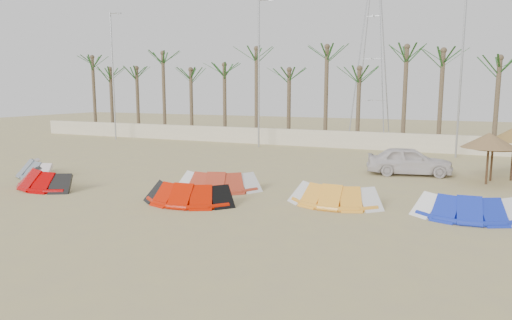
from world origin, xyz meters
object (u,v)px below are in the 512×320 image
at_px(kite_blue, 468,205).
at_px(parasol_left, 489,140).
at_px(kite_grey, 40,167).
at_px(kite_red_mid, 192,192).
at_px(kite_red_right, 221,180).
at_px(kite_orange, 336,193).
at_px(kite_red_left, 50,177).
at_px(parasol_mid, 493,142).
at_px(car, 409,161).

bearing_deg(kite_blue, parasol_left, 82.38).
bearing_deg(kite_blue, kite_grey, -179.08).
relative_size(kite_red_mid, kite_red_right, 0.95).
bearing_deg(kite_red_mid, kite_orange, 21.04).
distance_m(kite_red_left, kite_orange, 12.83).
relative_size(parasol_left, parasol_mid, 1.10).
xyz_separation_m(kite_grey, kite_blue, (19.99, 0.32, 0.00)).
xyz_separation_m(kite_orange, car, (1.92, 7.64, 0.30)).
height_order(kite_red_right, kite_blue, same).
height_order(kite_red_right, kite_orange, same).
bearing_deg(kite_red_right, kite_red_mid, -87.92).
bearing_deg(kite_red_mid, parasol_mid, 41.16).
relative_size(kite_grey, kite_blue, 0.99).
xyz_separation_m(kite_red_left, parasol_left, (18.12, 8.62, 1.64)).
distance_m(parasol_mid, car, 3.96).
xyz_separation_m(kite_red_left, kite_red_right, (7.35, 2.69, -0.00)).
bearing_deg(kite_red_mid, kite_blue, 11.72).
xyz_separation_m(kite_grey, kite_red_right, (10.09, 0.88, 0.00)).
bearing_deg(kite_grey, parasol_left, 18.09).
bearing_deg(car, kite_grey, 101.67).
xyz_separation_m(kite_blue, parasol_mid, (1.11, 7.51, 1.46)).
height_order(kite_red_left, parasol_mid, parasol_mid).
bearing_deg(kite_orange, kite_blue, 0.38).
height_order(kite_red_mid, parasol_left, parasol_left).
xyz_separation_m(kite_red_mid, kite_blue, (9.81, 2.03, -0.00)).
relative_size(kite_red_left, kite_red_mid, 1.08).
bearing_deg(parasol_mid, car, 178.45).
distance_m(kite_red_right, kite_blue, 9.92).
bearing_deg(kite_orange, kite_red_mid, -158.96).
height_order(kite_grey, car, car).
relative_size(parasol_left, car, 0.58).
distance_m(kite_grey, kite_red_mid, 10.33).
relative_size(kite_grey, parasol_left, 1.42).
bearing_deg(car, kite_orange, 152.97).
relative_size(kite_blue, parasol_mid, 1.57).
height_order(kite_grey, kite_red_left, same).
distance_m(kite_red_mid, parasol_left, 13.76).
distance_m(kite_orange, parasol_mid, 9.56).
bearing_deg(kite_grey, parasol_mid, 20.36).
bearing_deg(car, kite_red_right, 121.38).
bearing_deg(kite_orange, parasol_mid, 52.89).
xyz_separation_m(kite_red_left, kite_orange, (12.66, 2.10, -0.00)).
xyz_separation_m(kite_red_mid, kite_red_right, (-0.09, 2.59, 0.00)).
height_order(kite_red_mid, kite_red_right, same).
height_order(kite_grey, kite_blue, same).
relative_size(kite_red_left, car, 0.94).
xyz_separation_m(kite_blue, car, (-2.68, 7.61, 0.30)).
bearing_deg(parasol_left, kite_orange, -129.97).
height_order(kite_grey, parasol_left, parasol_left).
bearing_deg(car, parasol_mid, -104.49).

